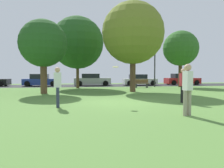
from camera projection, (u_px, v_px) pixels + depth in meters
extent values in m
plane|color=#547F38|center=(118.00, 103.00, 10.84)|extent=(44.00, 44.00, 0.00)
cube|color=#28282B|center=(95.00, 85.00, 26.63)|extent=(44.00, 6.40, 0.01)
cylinder|color=brown|center=(44.00, 75.00, 15.65)|extent=(0.48, 0.48, 2.74)
sphere|color=#23511E|center=(43.00, 43.00, 15.53)|extent=(3.50, 3.50, 3.50)
cylinder|color=brown|center=(133.00, 71.00, 17.28)|extent=(0.46, 0.46, 3.36)
sphere|color=olive|center=(133.00, 33.00, 17.13)|extent=(5.04, 5.04, 5.04)
cylinder|color=brown|center=(180.00, 74.00, 23.58)|extent=(0.40, 0.40, 2.86)
sphere|color=#2D6023|center=(181.00, 48.00, 23.44)|extent=(3.88, 3.88, 3.88)
cylinder|color=brown|center=(78.00, 75.00, 21.58)|extent=(0.30, 0.30, 2.79)
sphere|color=#23511E|center=(77.00, 43.00, 21.42)|extent=(5.30, 5.30, 5.30)
cylinder|color=#2D334C|center=(58.00, 97.00, 9.38)|extent=(0.14, 0.14, 0.88)
cylinder|color=#2D334C|center=(58.00, 98.00, 9.23)|extent=(0.14, 0.14, 0.88)
cube|color=silver|center=(58.00, 80.00, 9.27)|extent=(0.34, 0.24, 0.66)
sphere|color=tan|center=(57.00, 70.00, 9.25)|extent=(0.24, 0.24, 0.24)
cylinder|color=black|center=(184.00, 95.00, 10.64)|extent=(0.14, 0.14, 0.86)
cylinder|color=black|center=(182.00, 94.00, 10.80)|extent=(0.14, 0.14, 0.86)
cube|color=#B72D38|center=(183.00, 80.00, 10.68)|extent=(0.34, 0.24, 0.65)
sphere|color=tan|center=(183.00, 71.00, 10.66)|extent=(0.23, 0.23, 0.23)
cylinder|color=gray|center=(185.00, 103.00, 7.42)|extent=(0.14, 0.14, 0.90)
cylinder|color=gray|center=(189.00, 103.00, 7.45)|extent=(0.14, 0.14, 0.90)
cube|color=silver|center=(188.00, 81.00, 7.40)|extent=(0.25, 0.34, 0.68)
sphere|color=tan|center=(188.00, 67.00, 7.37)|extent=(0.24, 0.24, 0.24)
cylinder|color=yellow|center=(116.00, 67.00, 9.85)|extent=(0.29, 0.29, 0.04)
cylinder|color=black|center=(6.00, 83.00, 26.09)|extent=(0.64, 0.22, 0.64)
cylinder|color=black|center=(0.00, 84.00, 24.27)|extent=(0.64, 0.22, 0.64)
cube|color=#233893|center=(42.00, 82.00, 25.35)|extent=(4.15, 1.73, 0.72)
cube|color=black|center=(40.00, 76.00, 25.29)|extent=(1.99, 1.52, 0.57)
cylinder|color=black|center=(55.00, 83.00, 26.43)|extent=(0.64, 0.22, 0.64)
cylinder|color=black|center=(53.00, 84.00, 24.73)|extent=(0.64, 0.22, 0.64)
cylinder|color=black|center=(31.00, 83.00, 25.99)|extent=(0.64, 0.22, 0.64)
cylinder|color=black|center=(27.00, 84.00, 24.29)|extent=(0.64, 0.22, 0.64)
cube|color=#B7B7BC|center=(92.00, 81.00, 26.25)|extent=(4.45, 1.84, 0.80)
cube|color=black|center=(90.00, 76.00, 26.18)|extent=(2.14, 1.62, 0.53)
cylinder|color=black|center=(104.00, 83.00, 27.40)|extent=(0.64, 0.22, 0.64)
cylinder|color=black|center=(106.00, 83.00, 25.59)|extent=(0.64, 0.22, 0.64)
cylinder|color=black|center=(80.00, 83.00, 26.93)|extent=(0.64, 0.22, 0.64)
cylinder|color=black|center=(80.00, 83.00, 25.12)|extent=(0.64, 0.22, 0.64)
cube|color=white|center=(140.00, 81.00, 27.13)|extent=(4.27, 1.72, 0.69)
cube|color=black|center=(138.00, 77.00, 27.07)|extent=(2.05, 1.52, 0.55)
cylinder|color=black|center=(149.00, 82.00, 28.22)|extent=(0.64, 0.22, 0.64)
cylinder|color=black|center=(153.00, 83.00, 26.52)|extent=(0.64, 0.22, 0.64)
cylinder|color=black|center=(127.00, 83.00, 27.77)|extent=(0.64, 0.22, 0.64)
cylinder|color=black|center=(130.00, 83.00, 26.07)|extent=(0.64, 0.22, 0.64)
cube|color=#B21E1E|center=(182.00, 81.00, 28.49)|extent=(4.56, 1.76, 0.75)
cube|color=black|center=(181.00, 76.00, 28.42)|extent=(2.19, 1.55, 0.59)
cylinder|color=black|center=(190.00, 82.00, 29.61)|extent=(0.64, 0.22, 0.64)
cylinder|color=black|center=(197.00, 82.00, 27.87)|extent=(0.64, 0.22, 0.64)
cylinder|color=black|center=(168.00, 82.00, 29.13)|extent=(0.64, 0.22, 0.64)
cylinder|color=black|center=(174.00, 83.00, 27.39)|extent=(0.64, 0.22, 0.64)
cube|color=brown|center=(141.00, 83.00, 22.35)|extent=(1.60, 0.44, 0.06)
cube|color=brown|center=(141.00, 81.00, 22.54)|extent=(1.60, 0.06, 0.40)
cube|color=#333338|center=(147.00, 86.00, 22.45)|extent=(0.10, 0.40, 0.45)
cube|color=#333338|center=(136.00, 86.00, 22.27)|extent=(0.10, 0.40, 0.45)
cylinder|color=#2D2D33|center=(155.00, 67.00, 23.74)|extent=(0.14, 0.14, 4.50)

